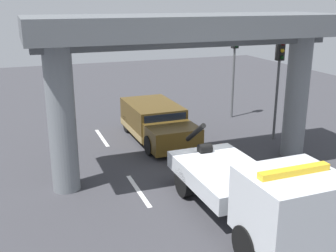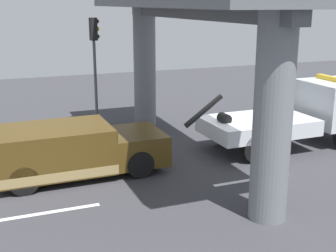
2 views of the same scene
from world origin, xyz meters
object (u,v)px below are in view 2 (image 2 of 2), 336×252
tow_truck_white (303,113)px  traffic_cone_orange (153,139)px  towed_van_green (72,151)px  traffic_light_far (95,49)px

tow_truck_white → traffic_cone_orange: size_ratio=11.01×
tow_truck_white → traffic_cone_orange: (-5.30, 1.66, -0.89)m
tow_truck_white → towed_van_green: (-8.55, -0.01, -0.42)m
towed_van_green → traffic_cone_orange: (3.25, 1.67, -0.47)m
tow_truck_white → traffic_light_far: (-6.58, 5.12, 2.13)m
tow_truck_white → towed_van_green: 8.56m
traffic_light_far → traffic_cone_orange: bearing=-69.8°
towed_van_green → traffic_light_far: (1.98, 5.14, 2.55)m
towed_van_green → traffic_cone_orange: size_ratio=7.91×
towed_van_green → traffic_light_far: size_ratio=1.14×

